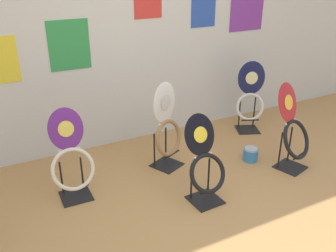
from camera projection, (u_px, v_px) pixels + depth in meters
ground_plane at (233, 231)px, 3.10m from camera, size 14.00×14.00×0.00m
wall_back at (132, 32)px, 4.20m from camera, size 8.00×0.07×2.60m
toilet_seat_display_purple_note at (71, 160)px, 3.41m from camera, size 0.40×0.32×0.85m
toilet_seat_display_white_plain at (167, 128)px, 3.90m from camera, size 0.42×0.37×0.94m
toilet_seat_display_crimson_swirl at (293, 132)px, 3.88m from camera, size 0.47×0.44×0.92m
toilet_seat_display_jazz_black at (205, 163)px, 3.36m from camera, size 0.38×0.36×0.81m
toilet_seat_display_navy_moon at (250, 99)px, 4.74m from camera, size 0.38×0.37×0.91m
paint_can at (251, 154)px, 4.15m from camera, size 0.17×0.17×0.15m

